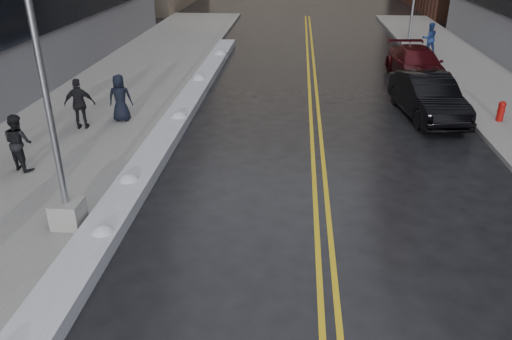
% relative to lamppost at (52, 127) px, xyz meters
% --- Properties ---
extents(ground, '(160.00, 160.00, 0.00)m').
position_rel_lamppost_xyz_m(ground, '(3.30, -2.00, -2.53)').
color(ground, black).
rests_on(ground, ground).
extents(sidewalk_west, '(5.50, 50.00, 0.15)m').
position_rel_lamppost_xyz_m(sidewalk_west, '(-2.45, 8.00, -2.46)').
color(sidewalk_west, gray).
rests_on(sidewalk_west, ground).
extents(lane_line_left, '(0.12, 50.00, 0.01)m').
position_rel_lamppost_xyz_m(lane_line_left, '(5.65, 8.00, -2.53)').
color(lane_line_left, gold).
rests_on(lane_line_left, ground).
extents(lane_line_right, '(0.12, 50.00, 0.01)m').
position_rel_lamppost_xyz_m(lane_line_right, '(5.95, 8.00, -2.53)').
color(lane_line_right, gold).
rests_on(lane_line_right, ground).
extents(snow_ridge, '(0.90, 30.00, 0.34)m').
position_rel_lamppost_xyz_m(snow_ridge, '(0.85, 6.00, -2.36)').
color(snow_ridge, silver).
rests_on(snow_ridge, ground).
extents(lamppost, '(0.65, 0.65, 7.62)m').
position_rel_lamppost_xyz_m(lamppost, '(0.00, 0.00, 0.00)').
color(lamppost, gray).
rests_on(lamppost, sidewalk_west).
extents(fire_hydrant, '(0.26, 0.26, 0.73)m').
position_rel_lamppost_xyz_m(fire_hydrant, '(12.30, 8.00, -1.98)').
color(fire_hydrant, maroon).
rests_on(fire_hydrant, sidewalk_east).
extents(pedestrian_b, '(0.98, 0.90, 1.62)m').
position_rel_lamppost_xyz_m(pedestrian_b, '(-2.56, 2.81, -1.58)').
color(pedestrian_b, black).
rests_on(pedestrian_b, sidewalk_west).
extents(pedestrian_c, '(0.87, 0.63, 1.65)m').
position_rel_lamppost_xyz_m(pedestrian_c, '(-1.06, 6.96, -1.56)').
color(pedestrian_c, black).
rests_on(pedestrian_c, sidewalk_west).
extents(pedestrian_d, '(1.07, 0.60, 1.73)m').
position_rel_lamppost_xyz_m(pedestrian_d, '(-2.15, 6.09, -1.52)').
color(pedestrian_d, black).
rests_on(pedestrian_d, sidewalk_west).
extents(pedestrian_east, '(0.87, 0.71, 1.67)m').
position_rel_lamppost_xyz_m(pedestrian_east, '(12.22, 18.84, -1.55)').
color(pedestrian_east, navy).
rests_on(pedestrian_east, sidewalk_east).
extents(car_black, '(2.23, 4.86, 1.55)m').
position_rel_lamppost_xyz_m(car_black, '(9.89, 8.69, -1.76)').
color(car_black, black).
rests_on(car_black, ground).
extents(car_maroon, '(2.36, 5.14, 1.46)m').
position_rel_lamppost_xyz_m(car_maroon, '(10.54, 13.84, -1.81)').
color(car_maroon, '#3A090D').
rests_on(car_maroon, ground).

